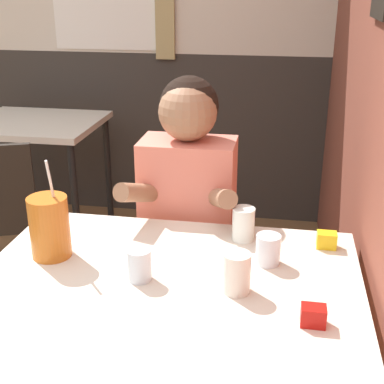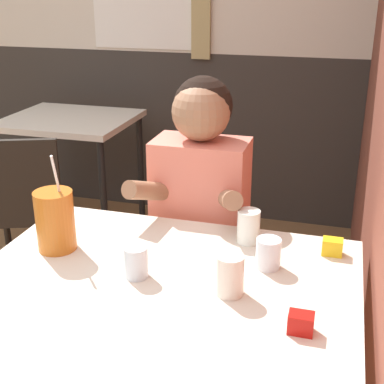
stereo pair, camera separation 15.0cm
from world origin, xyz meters
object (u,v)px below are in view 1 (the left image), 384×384
Objects in this scene: main_table at (162,312)px; background_table at (36,137)px; cocktail_pitcher at (50,227)px; person_seated at (188,232)px.

background_table is at bearing 124.49° from main_table.
main_table is 0.43m from cocktail_pitcher.
person_seated reaches higher than cocktail_pitcher.
person_seated is (1.12, -1.08, -0.01)m from background_table.
person_seated is 4.01× the size of cocktail_pitcher.
background_table is 1.74m from cocktail_pitcher.
background_table is at bearing 135.89° from person_seated.
main_table is at bearing -55.51° from background_table.
background_table is (-1.16, 1.68, -0.03)m from main_table.
person_seated reaches higher than main_table.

